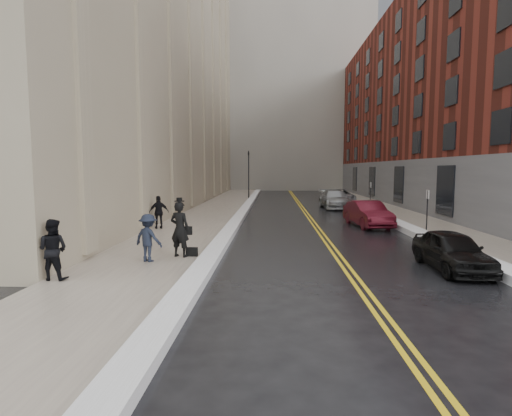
# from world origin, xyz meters

# --- Properties ---
(ground) EXTENTS (160.00, 160.00, 0.00)m
(ground) POSITION_xyz_m (0.00, 0.00, 0.00)
(ground) COLOR black
(ground) RESTS_ON ground
(sidewalk_left) EXTENTS (4.00, 64.00, 0.15)m
(sidewalk_left) POSITION_xyz_m (-4.50, 16.00, 0.07)
(sidewalk_left) COLOR gray
(sidewalk_left) RESTS_ON ground
(sidewalk_right) EXTENTS (3.00, 64.00, 0.15)m
(sidewalk_right) POSITION_xyz_m (9.00, 16.00, 0.07)
(sidewalk_right) COLOR gray
(sidewalk_right) RESTS_ON ground
(lane_stripe_a) EXTENTS (0.12, 64.00, 0.01)m
(lane_stripe_a) POSITION_xyz_m (2.38, 16.00, 0.00)
(lane_stripe_a) COLOR gold
(lane_stripe_a) RESTS_ON ground
(lane_stripe_b) EXTENTS (0.12, 64.00, 0.01)m
(lane_stripe_b) POSITION_xyz_m (2.62, 16.00, 0.00)
(lane_stripe_b) COLOR gold
(lane_stripe_b) RESTS_ON ground
(snow_ridge_left) EXTENTS (0.70, 60.80, 0.26)m
(snow_ridge_left) POSITION_xyz_m (-2.20, 16.00, 0.13)
(snow_ridge_left) COLOR white
(snow_ridge_left) RESTS_ON ground
(snow_ridge_right) EXTENTS (0.85, 60.80, 0.30)m
(snow_ridge_right) POSITION_xyz_m (7.15, 16.00, 0.15)
(snow_ridge_right) COLOR white
(snow_ridge_right) RESTS_ON ground
(building_left) EXTENTS (16.00, 50.00, 35.00)m
(building_left) POSITION_xyz_m (-14.50, 23.00, 17.50)
(building_left) COLOR #9E9177
(building_left) RESTS_ON ground
(building_right) EXTENTS (14.00, 50.00, 18.00)m
(building_right) POSITION_xyz_m (17.50, 23.00, 9.00)
(building_right) COLOR maroon
(building_right) RESTS_ON ground
(tower_far_center) EXTENTS (28.00, 16.00, 52.00)m
(tower_far_center) POSITION_xyz_m (1.00, 56.00, 26.00)
(tower_far_center) COLOR gray
(tower_far_center) RESTS_ON ground
(tower_far_right) EXTENTS (22.00, 18.00, 44.00)m
(tower_far_right) POSITION_xyz_m (14.00, 66.00, 22.00)
(tower_far_right) COLOR slate
(tower_far_right) RESTS_ON ground
(tower_far_left) EXTENTS (22.00, 18.00, 60.00)m
(tower_far_left) POSITION_xyz_m (-12.00, 72.00, 30.00)
(tower_far_left) COLOR slate
(tower_far_left) RESTS_ON ground
(traffic_signal) EXTENTS (0.18, 0.15, 5.20)m
(traffic_signal) POSITION_xyz_m (-2.60, 30.00, 3.08)
(traffic_signal) COLOR black
(traffic_signal) RESTS_ON ground
(parking_sign_near) EXTENTS (0.06, 0.35, 2.23)m
(parking_sign_near) POSITION_xyz_m (7.90, 8.00, 1.36)
(parking_sign_near) COLOR black
(parking_sign_near) RESTS_ON ground
(parking_sign_far) EXTENTS (0.06, 0.35, 2.23)m
(parking_sign_far) POSITION_xyz_m (7.90, 20.00, 1.36)
(parking_sign_far) COLOR black
(parking_sign_far) RESTS_ON ground
(car_black) EXTENTS (1.56, 3.80, 1.29)m
(car_black) POSITION_xyz_m (5.87, 0.44, 0.65)
(car_black) COLOR black
(car_black) RESTS_ON ground
(car_maroon) EXTENTS (2.13, 4.64, 1.47)m
(car_maroon) POSITION_xyz_m (5.43, 10.30, 0.74)
(car_maroon) COLOR #4B0D18
(car_maroon) RESTS_ON ground
(car_silver_near) EXTENTS (2.39, 5.34, 1.52)m
(car_silver_near) POSITION_xyz_m (5.20, 20.93, 0.76)
(car_silver_near) COLOR #929598
(car_silver_near) RESTS_ON ground
(car_silver_far) EXTENTS (2.26, 4.85, 1.34)m
(car_silver_far) POSITION_xyz_m (6.55, 25.97, 0.67)
(car_silver_far) COLOR #93959B
(car_silver_far) RESTS_ON ground
(pedestrian_main) EXTENTS (0.84, 0.67, 2.00)m
(pedestrian_main) POSITION_xyz_m (-3.29, 1.35, 1.15)
(pedestrian_main) COLOR black
(pedestrian_main) RESTS_ON sidewalk_left
(pedestrian_a) EXTENTS (0.88, 0.70, 1.74)m
(pedestrian_a) POSITION_xyz_m (-6.20, -1.74, 1.02)
(pedestrian_a) COLOR black
(pedestrian_a) RESTS_ON sidewalk_left
(pedestrian_b) EXTENTS (1.20, 0.96, 1.63)m
(pedestrian_b) POSITION_xyz_m (-4.19, 0.58, 0.96)
(pedestrian_b) COLOR black
(pedestrian_b) RESTS_ON sidewalk_left
(pedestrian_c) EXTENTS (1.10, 0.80, 1.73)m
(pedestrian_c) POSITION_xyz_m (-5.98, 8.03, 1.02)
(pedestrian_c) COLOR black
(pedestrian_c) RESTS_ON sidewalk_left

